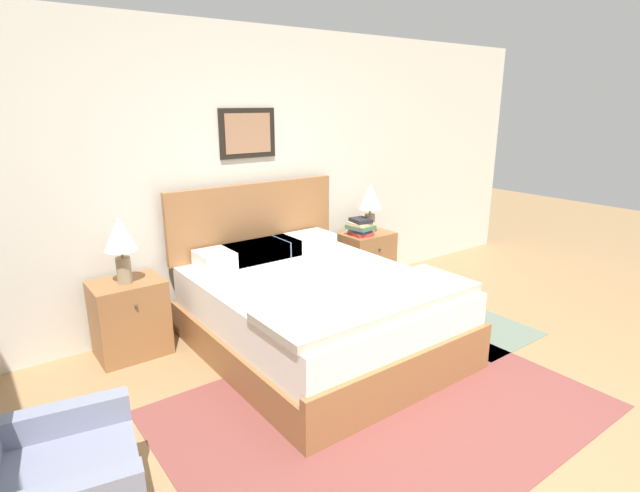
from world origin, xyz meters
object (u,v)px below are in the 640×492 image
object	(u,v)px
nightstand_by_door	(366,260)
table_lamp_by_door	(370,200)
bed	(315,309)
nightstand_near_window	(130,318)
table_lamp_near_window	(120,238)

from	to	relation	value
nightstand_by_door	table_lamp_by_door	distance (m)	0.66
bed	table_lamp_by_door	world-z (taller)	bed
bed	nightstand_near_window	distance (m)	1.47
bed	nightstand_by_door	size ratio (longest dim) A/B	3.34
nightstand_by_door	table_lamp_by_door	size ratio (longest dim) A/B	1.17
nightstand_near_window	nightstand_by_door	world-z (taller)	same
nightstand_near_window	table_lamp_near_window	xyz separation A→B (m)	(-0.01, -0.03, 0.66)
table_lamp_near_window	table_lamp_by_door	world-z (taller)	same
bed	table_lamp_by_door	bearing A→B (deg)	30.98
nightstand_near_window	bed	bearing A→B (deg)	-32.30
table_lamp_near_window	nightstand_near_window	bearing A→B (deg)	69.30
nightstand_near_window	nightstand_by_door	bearing A→B (deg)	0.00
nightstand_near_window	table_lamp_near_window	size ratio (longest dim) A/B	1.17
nightstand_near_window	table_lamp_near_window	bearing A→B (deg)	-110.70
bed	table_lamp_by_door	size ratio (longest dim) A/B	3.90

